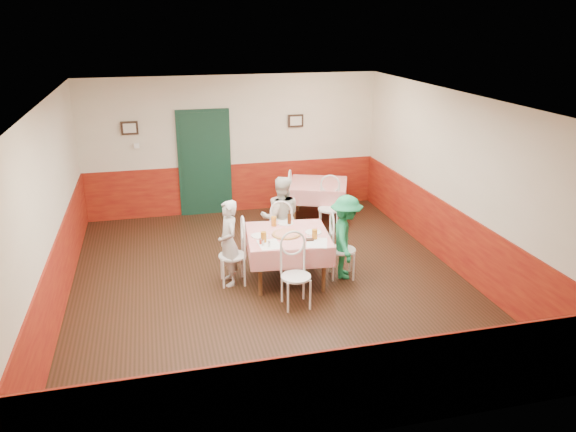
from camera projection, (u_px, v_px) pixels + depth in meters
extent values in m
plane|color=black|center=(270.00, 282.00, 8.68)|extent=(7.00, 7.00, 0.00)
plane|color=white|center=(268.00, 99.00, 7.74)|extent=(7.00, 7.00, 0.00)
cube|color=beige|center=(233.00, 145.00, 11.41)|extent=(6.00, 0.10, 2.80)
cube|color=beige|center=(351.00, 310.00, 5.01)|extent=(6.00, 0.10, 2.80)
cube|color=beige|center=(51.00, 211.00, 7.53)|extent=(0.10, 7.00, 2.80)
cube|color=beige|center=(454.00, 182.00, 8.89)|extent=(0.10, 7.00, 2.80)
cube|color=maroon|center=(235.00, 188.00, 11.70)|extent=(6.00, 0.03, 1.00)
cube|color=maroon|center=(347.00, 393.00, 5.32)|extent=(6.00, 0.03, 1.00)
cube|color=maroon|center=(61.00, 272.00, 7.84)|extent=(0.03, 7.00, 1.00)
cube|color=maroon|center=(448.00, 235.00, 9.19)|extent=(0.03, 7.00, 1.00)
cube|color=black|center=(205.00, 164.00, 11.35)|extent=(0.96, 0.06, 2.10)
cube|color=black|center=(130.00, 128.00, 10.76)|extent=(0.32, 0.03, 0.26)
cube|color=black|center=(296.00, 121.00, 11.51)|extent=(0.32, 0.03, 0.26)
cube|color=white|center=(137.00, 146.00, 10.90)|extent=(0.10, 0.03, 0.10)
cube|color=red|center=(288.00, 257.00, 8.63)|extent=(1.35, 1.35, 0.77)
cube|color=red|center=(318.00, 201.00, 11.25)|extent=(1.45, 1.45, 0.77)
cylinder|color=#B74723|center=(286.00, 234.00, 8.45)|extent=(0.46, 0.46, 0.03)
cylinder|color=white|center=(259.00, 236.00, 8.41)|extent=(0.28, 0.28, 0.01)
cylinder|color=white|center=(313.00, 232.00, 8.55)|extent=(0.28, 0.28, 0.01)
cylinder|color=white|center=(286.00, 223.00, 8.92)|extent=(0.28, 0.28, 0.01)
cylinder|color=#BF7219|center=(264.00, 237.00, 8.17)|extent=(0.09, 0.09, 0.16)
cylinder|color=#BF7219|center=(315.00, 234.00, 8.29)|extent=(0.09, 0.09, 0.15)
cylinder|color=#BF7219|center=(274.00, 221.00, 8.81)|extent=(0.09, 0.09, 0.15)
cylinder|color=#381C0A|center=(289.00, 218.00, 8.85)|extent=(0.07, 0.07, 0.22)
cylinder|color=silver|center=(263.00, 243.00, 8.05)|extent=(0.04, 0.04, 0.09)
cylinder|color=silver|center=(269.00, 244.00, 8.00)|extent=(0.04, 0.04, 0.09)
cylinder|color=#B23319|center=(260.00, 241.00, 8.11)|extent=(0.04, 0.04, 0.09)
cube|color=white|center=(269.00, 244.00, 8.11)|extent=(0.31, 0.41, 0.00)
cube|color=white|center=(317.00, 243.00, 8.17)|extent=(0.41, 0.47, 0.00)
cube|color=black|center=(310.00, 240.00, 8.26)|extent=(0.12, 0.10, 0.02)
imported|color=gray|center=(229.00, 243.00, 8.42)|extent=(0.37, 0.52, 1.32)
imported|color=gray|center=(281.00, 217.00, 9.36)|extent=(0.74, 0.60, 1.41)
imported|color=gray|center=(346.00, 237.00, 8.64)|extent=(0.71, 0.96, 1.33)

